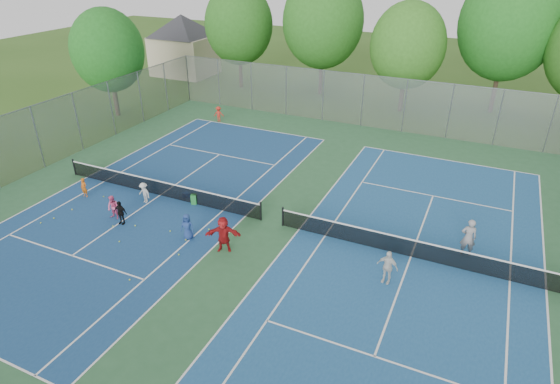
{
  "coord_description": "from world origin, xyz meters",
  "views": [
    {
      "loc": [
        8.91,
        -18.22,
        12.49
      ],
      "look_at": [
        0.0,
        1.0,
        1.3
      ],
      "focal_mm": 30.0,
      "sensor_mm": 36.0,
      "label": 1
    }
  ],
  "objects_px": {
    "net_right": "(412,249)",
    "ball_hopper": "(194,199)",
    "ball_crate": "(186,195)",
    "net_left": "(159,188)",
    "instructor": "(468,238)"
  },
  "relations": [
    {
      "from": "net_right",
      "to": "ball_crate",
      "type": "xyz_separation_m",
      "value": [
        -12.54,
        0.47,
        -0.32
      ]
    },
    {
      "from": "ball_hopper",
      "to": "instructor",
      "type": "xyz_separation_m",
      "value": [
        13.89,
        1.22,
        0.64
      ]
    },
    {
      "from": "net_right",
      "to": "ball_crate",
      "type": "distance_m",
      "value": 12.55
    },
    {
      "from": "net_left",
      "to": "net_right",
      "type": "xyz_separation_m",
      "value": [
        14.0,
        0.0,
        0.0
      ]
    },
    {
      "from": "ball_crate",
      "to": "ball_hopper",
      "type": "xyz_separation_m",
      "value": [
        0.84,
        -0.47,
        0.15
      ]
    },
    {
      "from": "net_left",
      "to": "ball_hopper",
      "type": "xyz_separation_m",
      "value": [
        2.3,
        0.0,
        -0.17
      ]
    },
    {
      "from": "net_right",
      "to": "ball_hopper",
      "type": "distance_m",
      "value": 11.7
    },
    {
      "from": "net_right",
      "to": "ball_hopper",
      "type": "bearing_deg",
      "value": 179.99
    },
    {
      "from": "net_left",
      "to": "instructor",
      "type": "relative_size",
      "value": 6.93
    },
    {
      "from": "net_right",
      "to": "ball_hopper",
      "type": "xyz_separation_m",
      "value": [
        -11.7,
        0.0,
        -0.17
      ]
    },
    {
      "from": "ball_crate",
      "to": "instructor",
      "type": "height_order",
      "value": "instructor"
    },
    {
      "from": "net_right",
      "to": "ball_crate",
      "type": "bearing_deg",
      "value": 177.84
    },
    {
      "from": "net_right",
      "to": "ball_crate",
      "type": "height_order",
      "value": "net_right"
    },
    {
      "from": "net_left",
      "to": "ball_hopper",
      "type": "bearing_deg",
      "value": 0.06
    },
    {
      "from": "net_left",
      "to": "ball_crate",
      "type": "distance_m",
      "value": 1.57
    }
  ]
}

